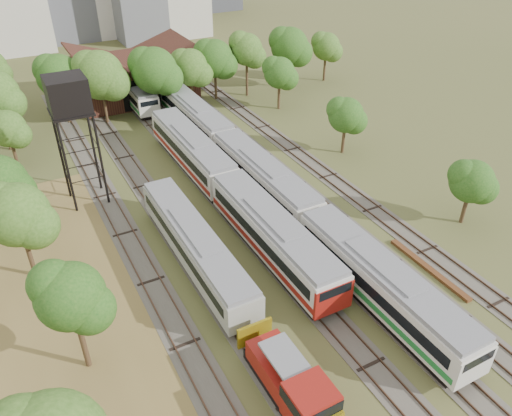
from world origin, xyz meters
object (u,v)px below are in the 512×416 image
railcar_red_set (227,188)px  water_tower (68,98)px  railcar_green_set (264,178)px  shunter_locomotive (293,386)px

railcar_red_set → water_tower: size_ratio=2.80×
railcar_red_set → water_tower: (-11.48, 7.66, 8.33)m
railcar_red_set → water_tower: 16.12m
railcar_red_set → railcar_green_set: size_ratio=0.66×
railcar_red_set → railcar_green_set: (4.00, 0.06, -0.08)m
railcar_red_set → shunter_locomotive: (-6.00, -21.55, -0.50)m
railcar_red_set → railcar_green_set: railcar_red_set is taller
railcar_green_set → water_tower: (-15.48, 7.60, 8.41)m
water_tower → railcar_red_set: bearing=-33.7°
railcar_red_set → water_tower: water_tower is taller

